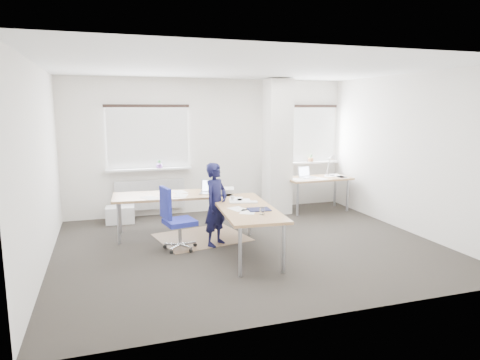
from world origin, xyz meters
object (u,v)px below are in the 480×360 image
object	(u,v)px
person	(216,204)
desk_main	(209,202)
task_chair	(178,232)
desk_side	(318,179)

from	to	relation	value
person	desk_main	bearing A→B (deg)	83.55
task_chair	person	size ratio (longest dim) A/B	0.75
task_chair	desk_main	bearing A→B (deg)	6.40
desk_side	person	bearing A→B (deg)	-151.01
desk_side	task_chair	bearing A→B (deg)	-155.27
desk_side	task_chair	distance (m)	3.73
desk_main	person	xyz separation A→B (m)	(0.08, -0.12, -0.02)
desk_main	desk_side	world-z (taller)	desk_side
desk_side	task_chair	xyz separation A→B (m)	(-3.31, -1.66, -0.40)
task_chair	person	distance (m)	0.75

